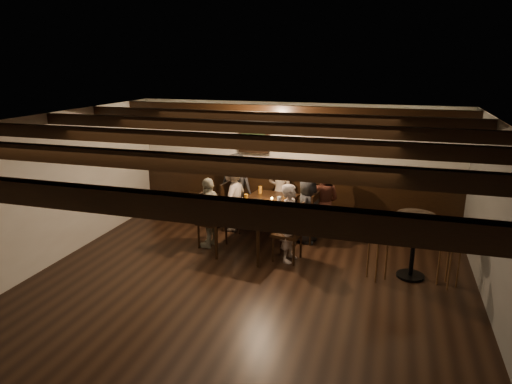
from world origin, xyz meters
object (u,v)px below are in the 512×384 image
(chair_left_near, at_px, (234,216))
(person_right_near, at_px, (307,209))
(person_bench_left, at_px, (236,188))
(dining_table, at_px, (259,208))
(bar_stool_left, at_px, (378,255))
(person_bench_right, at_px, (323,201))
(bar_stool_right, at_px, (449,262))
(chair_right_far, at_px, (288,243))
(person_left_near, at_px, (233,197))
(person_right_far, at_px, (290,223))
(person_bench_centre, at_px, (280,192))
(chair_left_far, at_px, (211,230))
(person_left_far, at_px, (209,212))
(high_top_table, at_px, (414,236))
(chair_right_near, at_px, (305,226))

(chair_left_near, distance_m, person_right_near, 1.51)
(person_bench_left, bearing_deg, dining_table, 135.00)
(chair_left_near, height_order, bar_stool_left, bar_stool_left)
(person_bench_right, relative_size, bar_stool_right, 1.30)
(chair_right_far, height_order, person_left_near, person_left_near)
(person_bench_right, relative_size, person_right_far, 1.02)
(chair_right_far, xyz_separation_m, person_bench_centre, (-0.53, 1.58, 0.40))
(chair_left_far, height_order, person_bench_left, person_bench_left)
(chair_right_far, xyz_separation_m, person_bench_left, (-1.44, 1.54, 0.41))
(person_bench_right, distance_m, person_left_far, 2.13)
(person_left_far, bearing_deg, high_top_table, 92.82)
(person_left_far, distance_m, person_right_far, 1.50)
(bar_stool_right, bearing_deg, person_bench_right, 115.10)
(chair_right_near, height_order, person_bench_right, person_bench_right)
(chair_left_near, relative_size, high_top_table, 0.92)
(person_bench_right, xyz_separation_m, high_top_table, (1.58, -1.39, -0.00))
(person_bench_centre, xyz_separation_m, high_top_table, (2.46, -1.64, -0.03))
(person_bench_left, height_order, person_right_near, person_bench_left)
(chair_left_far, distance_m, person_bench_centre, 1.71)
(person_bench_left, height_order, person_right_far, person_bench_left)
(chair_left_far, bearing_deg, bar_stool_right, 91.09)
(dining_table, distance_m, person_bench_left, 1.27)
(chair_left_near, distance_m, person_right_far, 1.76)
(person_left_near, relative_size, high_top_table, 1.33)
(dining_table, relative_size, person_bench_right, 1.52)
(chair_right_near, relative_size, bar_stool_left, 0.89)
(person_bench_right, height_order, person_left_near, person_left_near)
(high_top_table, bearing_deg, chair_right_far, 177.97)
(dining_table, height_order, chair_right_near, chair_right_near)
(dining_table, bearing_deg, chair_left_near, 147.98)
(person_right_near, height_order, bar_stool_left, person_right_near)
(chair_right_far, bearing_deg, high_top_table, -85.04)
(person_bench_centre, bearing_deg, chair_left_near, 39.82)
(person_right_far, height_order, high_top_table, person_right_far)
(chair_left_near, height_order, person_bench_right, person_bench_right)
(person_left_far, bearing_deg, person_right_far, 90.00)
(person_bench_left, bearing_deg, chair_right_far, 140.20)
(high_top_table, bearing_deg, bar_stool_left, -157.59)
(dining_table, distance_m, bar_stool_right, 3.19)
(chair_right_far, bearing_deg, bar_stool_left, -93.84)
(chair_left_far, distance_m, person_bench_right, 2.14)
(dining_table, distance_m, person_left_near, 0.87)
(high_top_table, bearing_deg, chair_left_near, 160.69)
(chair_right_near, height_order, chair_right_far, chair_right_far)
(chair_right_near, height_order, bar_stool_left, bar_stool_left)
(chair_right_far, distance_m, person_bench_right, 1.41)
(bar_stool_left, bearing_deg, chair_right_far, 141.13)
(dining_table, xyz_separation_m, bar_stool_right, (3.09, -0.76, -0.28))
(chair_left_near, distance_m, person_bench_left, 0.64)
(chair_left_near, xyz_separation_m, chair_right_near, (1.43, -0.18, -0.00))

